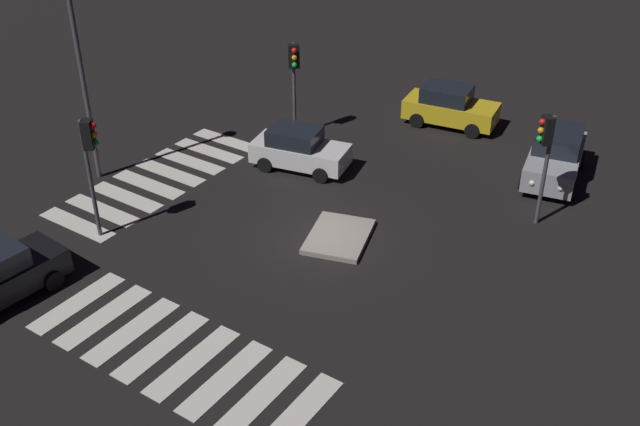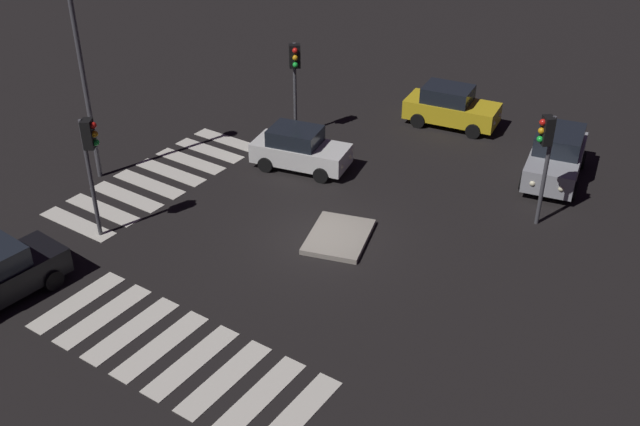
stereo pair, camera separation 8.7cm
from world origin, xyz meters
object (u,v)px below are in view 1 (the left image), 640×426
(traffic_island, at_px, (339,237))
(traffic_light_east, at_px, (90,150))
(traffic_light_south, at_px, (294,68))
(car_silver, at_px, (556,156))
(car_white, at_px, (299,149))
(traffic_light_west, at_px, (545,144))
(street_lamp, at_px, (76,41))
(car_yellow, at_px, (450,107))

(traffic_island, height_order, traffic_light_east, traffic_light_east)
(traffic_light_south, bearing_deg, car_silver, 62.71)
(traffic_island, height_order, car_silver, car_silver)
(traffic_island, bearing_deg, car_white, -130.15)
(traffic_light_east, height_order, traffic_light_south, traffic_light_east)
(traffic_island, height_order, traffic_light_west, traffic_light_west)
(traffic_light_south, distance_m, street_lamp, 8.60)
(traffic_light_south, bearing_deg, car_yellow, 92.76)
(car_white, height_order, traffic_light_east, traffic_light_east)
(street_lamp, bearing_deg, car_white, 129.50)
(car_silver, relative_size, traffic_light_west, 1.13)
(car_silver, distance_m, street_lamp, 18.09)
(car_silver, height_order, traffic_light_east, traffic_light_east)
(car_white, relative_size, traffic_light_west, 0.99)
(car_silver, height_order, traffic_light_west, traffic_light_west)
(car_silver, bearing_deg, traffic_light_east, -53.03)
(traffic_island, bearing_deg, traffic_light_west, 132.55)
(traffic_light_west, bearing_deg, car_yellow, -85.53)
(traffic_island, xyz_separation_m, traffic_light_west, (-4.63, 5.04, 2.98))
(traffic_light_east, bearing_deg, traffic_light_south, 52.45)
(traffic_light_south, relative_size, traffic_light_west, 1.01)
(car_white, relative_size, traffic_light_south, 0.99)
(car_silver, bearing_deg, traffic_light_south, -86.98)
(traffic_island, relative_size, car_silver, 0.67)
(car_white, xyz_separation_m, traffic_light_west, (-1.18, 9.13, 2.25))
(traffic_light_east, distance_m, traffic_light_west, 14.75)
(car_white, bearing_deg, traffic_light_east, -121.18)
(car_silver, xyz_separation_m, traffic_light_east, (12.57, -11.19, 2.30))
(car_white, bearing_deg, traffic_light_west, -4.95)
(car_white, bearing_deg, traffic_light_south, 116.56)
(traffic_light_south, xyz_separation_m, traffic_light_west, (1.02, 10.90, -0.03))
(traffic_island, distance_m, street_lamp, 11.48)
(traffic_island, distance_m, car_silver, 9.46)
(traffic_island, distance_m, car_yellow, 10.51)
(car_yellow, bearing_deg, car_silver, -29.87)
(car_silver, xyz_separation_m, car_yellow, (-2.14, -5.44, -0.06))
(traffic_light_south, distance_m, traffic_light_west, 10.95)
(traffic_light_south, height_order, traffic_light_west, traffic_light_south)
(car_silver, height_order, car_white, car_silver)
(car_yellow, bearing_deg, traffic_light_west, -52.41)
(car_white, distance_m, traffic_light_west, 9.47)
(traffic_island, xyz_separation_m, traffic_light_south, (-5.65, -5.86, 3.00))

